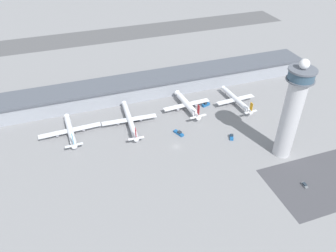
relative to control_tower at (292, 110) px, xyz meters
The scene contains 14 objects.
ground_plane 72.30m from the control_tower, 155.42° to the left, with size 1000.00×1000.00×0.00m, color gray.
terminal_building 116.30m from the control_tower, 121.36° to the left, with size 276.17×25.00×13.70m.
runway_strip 242.47m from the control_tower, 104.24° to the left, with size 414.26×44.00×0.01m, color #515154.
control_tower is the anchor object (origin of this frame).
parking_lot_surface 43.45m from the control_tower, 72.13° to the right, with size 64.00×40.00×0.01m, color #424247.
airplane_gate_alpha 138.27m from the control_tower, 153.14° to the left, with size 40.60×36.05×12.16m.
airplane_gate_bravo 104.45m from the control_tower, 143.53° to the left, with size 38.12×45.70×11.85m.
airplane_gate_charlie 79.09m from the control_tower, 119.57° to the left, with size 36.15×37.30×13.83m.
airplane_gate_delta 64.98m from the control_tower, 89.26° to the left, with size 31.38×39.49×11.90m.
service_truck_catering 72.34m from the control_tower, 144.00° to the left, with size 5.24×8.17×2.61m.
service_truck_fuel 44.24m from the control_tower, 133.02° to the left, with size 4.51×6.03×2.57m.
service_truck_baggage 74.72m from the control_tower, 108.38° to the left, with size 6.84×4.22×3.17m.
service_truck_water 104.96m from the control_tower, 140.91° to the left, with size 8.61×3.60×2.99m.
car_yellow_taxi 41.87m from the control_tower, 98.48° to the right, with size 1.99×4.49×1.59m.
Camera 1 is at (-57.35, -149.39, 132.95)m, focal length 35.00 mm.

